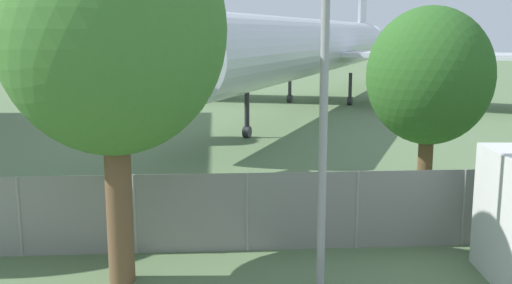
{
  "coord_description": "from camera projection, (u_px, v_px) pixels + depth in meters",
  "views": [
    {
      "loc": [
        -0.7,
        -3.62,
        4.98
      ],
      "look_at": [
        0.41,
        12.53,
        2.0
      ],
      "focal_mm": 42.0,
      "sensor_mm": 36.0,
      "label": 1
    }
  ],
  "objects": [
    {
      "name": "airplane",
      "position": [
        315.0,
        47.0,
        40.09
      ],
      "size": [
        37.42,
        44.5,
        11.24
      ],
      "rotation": [
        0.0,
        0.0,
        -1.98
      ],
      "color": "silver",
      "rests_on": "ground"
    },
    {
      "name": "tree_near_hangar",
      "position": [
        112.0,
        31.0,
        11.25
      ],
      "size": [
        4.35,
        4.35,
        7.42
      ],
      "color": "brown",
      "rests_on": "ground"
    },
    {
      "name": "perimeter_fence",
      "position": [
        247.0,
        212.0,
        13.68
      ],
      "size": [
        56.07,
        0.07,
        1.84
      ],
      "color": "gray",
      "rests_on": "ground"
    },
    {
      "name": "tree_far_right",
      "position": [
        430.0,
        77.0,
        16.8
      ],
      "size": [
        3.53,
        3.53,
        5.71
      ],
      "color": "brown",
      "rests_on": "ground"
    },
    {
      "name": "light_mast",
      "position": [
        324.0,
        85.0,
        11.1
      ],
      "size": [
        0.44,
        0.44,
        6.39
      ],
      "color": "#99999E",
      "rests_on": "ground"
    }
  ]
}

